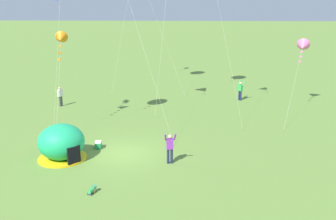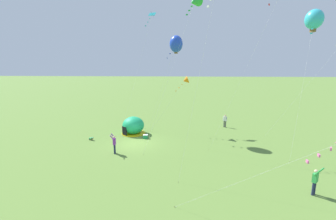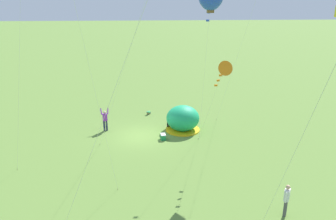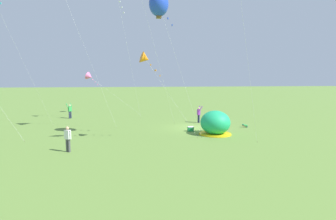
{
  "view_description": "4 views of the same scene",
  "coord_description": "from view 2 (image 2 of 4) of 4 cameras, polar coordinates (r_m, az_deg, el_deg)",
  "views": [
    {
      "loc": [
        3.73,
        -22.04,
        9.04
      ],
      "look_at": [
        2.65,
        1.15,
        2.46
      ],
      "focal_mm": 42.0,
      "sensor_mm": 36.0,
      "label": 1
    },
    {
      "loc": [
        22.44,
        5.09,
        8.14
      ],
      "look_at": [
        -1.54,
        3.41,
        3.37
      ],
      "focal_mm": 24.0,
      "sensor_mm": 36.0,
      "label": 2
    },
    {
      "loc": [
        -0.23,
        23.99,
        10.26
      ],
      "look_at": [
        -1.77,
        4.91,
        3.77
      ],
      "focal_mm": 35.0,
      "sensor_mm": 36.0,
      "label": 3
    },
    {
      "loc": [
        -25.03,
        7.05,
        4.79
      ],
      "look_at": [
        -1.68,
        2.96,
        2.03
      ],
      "focal_mm": 28.0,
      "sensor_mm": 36.0,
      "label": 4
    }
  ],
  "objects": [
    {
      "name": "kite_blue",
      "position": [
        26.9,
        2.07,
        16.4
      ],
      "size": [
        1.51,
        4.27,
        11.54
      ],
      "color": "silver",
      "rests_on": "ground"
    },
    {
      "name": "person_arms_raised",
      "position": [
        21.79,
        -13.49,
        -8.23
      ],
      "size": [
        0.67,
        0.53,
        1.89
      ],
      "color": "#1E2347",
      "rests_on": "ground"
    },
    {
      "name": "kite_teal",
      "position": [
        32.74,
        -4.39,
        22.28
      ],
      "size": [
        3.18,
        4.37,
        15.27
      ],
      "color": "silver",
      "rests_on": "ground"
    },
    {
      "name": "kite_orange",
      "position": [
        27.52,
        4.46,
        7.48
      ],
      "size": [
        1.05,
        4.85,
        6.89
      ],
      "color": "silver",
      "rests_on": "ground"
    },
    {
      "name": "kite_cyan",
      "position": [
        27.13,
        33.12,
        18.72
      ],
      "size": [
        5.87,
        4.1,
        13.44
      ],
      "color": "silver",
      "rests_on": "ground"
    },
    {
      "name": "popup_tent",
      "position": [
        27.52,
        -8.81,
        -3.96
      ],
      "size": [
        2.81,
        2.81,
        2.1
      ],
      "color": "#1EAD6B",
      "rests_on": "ground"
    },
    {
      "name": "person_far_back",
      "position": [
        17.57,
        33.29,
        -14.71
      ],
      "size": [
        0.69,
        0.71,
        1.89
      ],
      "color": "#1E2347",
      "rests_on": "ground"
    },
    {
      "name": "cooler_box",
      "position": [
        25.78,
        -5.75,
        -6.73
      ],
      "size": [
        0.41,
        0.56,
        0.44
      ],
      "color": "#1E8C4C",
      "rests_on": "ground"
    },
    {
      "name": "toddler_crawling",
      "position": [
        26.52,
        -18.91,
        -6.87
      ],
      "size": [
        0.39,
        0.55,
        0.32
      ],
      "color": "green",
      "rests_on": "ground"
    },
    {
      "name": "person_strolling",
      "position": [
        30.97,
        14.27,
        -2.53
      ],
      "size": [
        0.41,
        0.5,
        1.72
      ],
      "color": "#4C4C51",
      "rests_on": "ground"
    },
    {
      "name": "ground_plane",
      "position": [
        24.41,
        -8.35,
        -8.39
      ],
      "size": [
        300.0,
        300.0,
        0.0
      ],
      "primitive_type": "plane",
      "color": "olive"
    },
    {
      "name": "kite_green",
      "position": [
        25.26,
        6.74,
        25.69
      ],
      "size": [
        6.05,
        5.65,
        15.3
      ],
      "color": "silver",
      "rests_on": "ground"
    }
  ]
}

